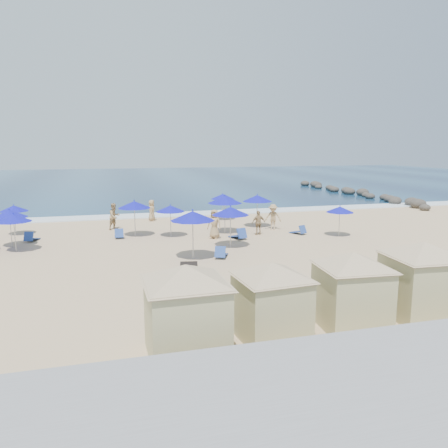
# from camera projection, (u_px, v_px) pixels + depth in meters

# --- Properties ---
(ground) EXTENTS (160.00, 160.00, 0.00)m
(ground) POSITION_uv_depth(u_px,v_px,m) (206.00, 261.00, 22.60)
(ground) COLOR tan
(ground) RESTS_ON ground
(ocean) EXTENTS (160.00, 80.00, 0.06)m
(ocean) POSITION_uv_depth(u_px,v_px,m) (134.00, 180.00, 74.80)
(ocean) COLOR #0D284A
(ocean) RESTS_ON ground
(surf_line) EXTENTS (160.00, 2.50, 0.08)m
(surf_line) POSITION_uv_depth(u_px,v_px,m) (165.00, 215.00, 37.31)
(surf_line) COLOR white
(surf_line) RESTS_ON ground
(seawall) EXTENTS (160.00, 6.10, 1.22)m
(seawall) POSITION_uv_depth(u_px,v_px,m) (343.00, 384.00, 9.68)
(seawall) COLOR gray
(seawall) RESTS_ON ground
(rock_jetty) EXTENTS (2.56, 26.66, 0.96)m
(rock_jetty) POSITION_uv_depth(u_px,v_px,m) (354.00, 192.00, 52.43)
(rock_jetty) COLOR #2D2825
(rock_jetty) RESTS_ON ground
(trash_bin) EXTENTS (0.90, 0.90, 0.76)m
(trash_bin) POSITION_uv_depth(u_px,v_px,m) (189.00, 272.00, 19.23)
(trash_bin) COLOR black
(trash_bin) RESTS_ON ground
(cabana_0) EXTENTS (4.67, 4.67, 2.93)m
(cabana_0) POSITION_uv_depth(u_px,v_px,m) (186.00, 299.00, 12.10)
(cabana_0) COLOR tan
(cabana_0) RESTS_ON ground
(cabana_1) EXTENTS (4.22, 4.22, 2.66)m
(cabana_1) POSITION_uv_depth(u_px,v_px,m) (271.00, 291.00, 13.25)
(cabana_1) COLOR tan
(cabana_1) RESTS_ON ground
(cabana_2) EXTENTS (4.40, 4.40, 2.77)m
(cabana_2) POSITION_uv_depth(u_px,v_px,m) (352.00, 280.00, 14.12)
(cabana_2) COLOR tan
(cabana_2) RESTS_ON ground
(cabana_3) EXTENTS (4.68, 4.68, 2.94)m
(cabana_3) POSITION_uv_depth(u_px,v_px,m) (422.00, 270.00, 14.92)
(cabana_3) COLOR tan
(cabana_3) RESTS_ON ground
(umbrella_1) EXTENTS (2.00, 2.00, 2.28)m
(umbrella_1) POSITION_uv_depth(u_px,v_px,m) (9.00, 214.00, 25.28)
(umbrella_1) COLOR #A5A8AD
(umbrella_1) RESTS_ON ground
(umbrella_2) EXTENTS (1.82, 1.82, 2.07)m
(umbrella_2) POSITION_uv_depth(u_px,v_px,m) (14.00, 208.00, 28.75)
(umbrella_2) COLOR #A5A8AD
(umbrella_2) RESTS_ON ground
(umbrella_3) EXTENTS (1.94, 1.94, 2.21)m
(umbrella_3) POSITION_uv_depth(u_px,v_px,m) (13.00, 218.00, 24.17)
(umbrella_3) COLOR #A5A8AD
(umbrella_3) RESTS_ON ground
(umbrella_4) EXTENTS (2.12, 2.12, 2.42)m
(umbrella_4) POSITION_uv_depth(u_px,v_px,m) (134.00, 205.00, 28.30)
(umbrella_4) COLOR #A5A8AD
(umbrella_4) RESTS_ON ground
(umbrella_5) EXTENTS (1.88, 1.88, 2.14)m
(umbrella_5) POSITION_uv_depth(u_px,v_px,m) (170.00, 209.00, 28.19)
(umbrella_5) COLOR #A5A8AD
(umbrella_5) RESTS_ON ground
(umbrella_6) EXTENTS (2.32, 2.32, 2.64)m
(umbrella_6) POSITION_uv_depth(u_px,v_px,m) (193.00, 216.00, 22.52)
(umbrella_6) COLOR #A5A8AD
(umbrella_6) RESTS_ON ground
(umbrella_7) EXTENTS (2.33, 2.33, 2.65)m
(umbrella_7) POSITION_uv_depth(u_px,v_px,m) (225.00, 200.00, 29.30)
(umbrella_7) COLOR #A5A8AD
(umbrella_7) RESTS_ON ground
(umbrella_8) EXTENTS (2.19, 2.19, 2.49)m
(umbrella_8) POSITION_uv_depth(u_px,v_px,m) (231.00, 211.00, 25.14)
(umbrella_8) COLOR #A5A8AD
(umbrella_8) RESTS_ON ground
(umbrella_9) EXTENTS (1.91, 1.91, 2.17)m
(umbrella_9) POSITION_uv_depth(u_px,v_px,m) (223.00, 197.00, 34.67)
(umbrella_9) COLOR #A5A8AD
(umbrella_9) RESTS_ON ground
(umbrella_10) EXTENTS (2.15, 2.15, 2.44)m
(umbrella_10) POSITION_uv_depth(u_px,v_px,m) (257.00, 198.00, 31.53)
(umbrella_10) COLOR #A5A8AD
(umbrella_10) RESTS_ON ground
(umbrella_11) EXTENTS (1.80, 1.80, 2.05)m
(umbrella_11) POSITION_uv_depth(u_px,v_px,m) (340.00, 209.00, 28.38)
(umbrella_11) COLOR #A5A8AD
(umbrella_11) RESTS_ON ground
(beach_chair_1) EXTENTS (0.86, 1.35, 0.69)m
(beach_chair_1) POSITION_uv_depth(u_px,v_px,m) (31.00, 238.00, 27.04)
(beach_chair_1) COLOR #284693
(beach_chair_1) RESTS_ON ground
(beach_chair_2) EXTENTS (0.55, 1.22, 0.67)m
(beach_chair_2) POSITION_uv_depth(u_px,v_px,m) (119.00, 235.00, 28.07)
(beach_chair_2) COLOR #284693
(beach_chair_2) RESTS_ON ground
(beach_chair_3) EXTENTS (1.02, 1.38, 0.70)m
(beach_chair_3) POSITION_uv_depth(u_px,v_px,m) (221.00, 253.00, 23.12)
(beach_chair_3) COLOR #284693
(beach_chair_3) RESTS_ON ground
(beach_chair_4) EXTENTS (0.94, 1.50, 0.77)m
(beach_chair_4) POSITION_uv_depth(u_px,v_px,m) (239.00, 235.00, 27.76)
(beach_chair_4) COLOR #284693
(beach_chair_4) RESTS_ON ground
(beach_chair_5) EXTENTS (0.94, 1.29, 0.65)m
(beach_chair_5) POSITION_uv_depth(u_px,v_px,m) (299.00, 231.00, 29.30)
(beach_chair_5) COLOR #284693
(beach_chair_5) RESTS_ON ground
(beachgoer_1) EXTENTS (1.15, 1.13, 1.87)m
(beachgoer_1) POSITION_uv_depth(u_px,v_px,m) (114.00, 216.00, 30.91)
(beachgoer_1) COLOR tan
(beachgoer_1) RESTS_ON ground
(beachgoer_2) EXTENTS (0.99, 0.48, 1.63)m
(beachgoer_2) POSITION_uv_depth(u_px,v_px,m) (258.00, 223.00, 29.01)
(beachgoer_2) COLOR tan
(beachgoer_2) RESTS_ON ground
(beachgoer_3) EXTENTS (1.35, 1.16, 1.81)m
(beachgoer_3) POSITION_uv_depth(u_px,v_px,m) (273.00, 217.00, 30.80)
(beachgoer_3) COLOR tan
(beachgoer_3) RESTS_ON ground
(beachgoer_4) EXTENTS (0.68, 0.91, 1.67)m
(beachgoer_4) POSITION_uv_depth(u_px,v_px,m) (152.00, 210.00, 34.43)
(beachgoer_4) COLOR tan
(beachgoer_4) RESTS_ON ground
(beachgoer_5) EXTENTS (1.09, 1.01, 1.87)m
(beachgoer_5) POSITION_uv_depth(u_px,v_px,m) (214.00, 224.00, 27.87)
(beachgoer_5) COLOR tan
(beachgoer_5) RESTS_ON ground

